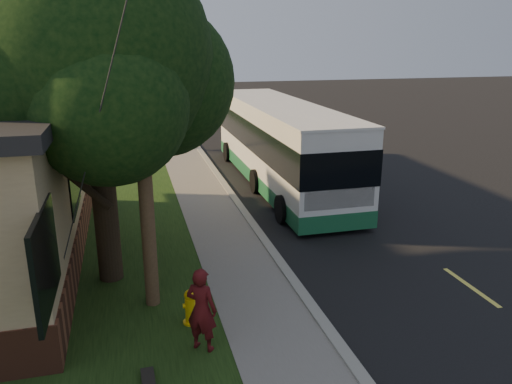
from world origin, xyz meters
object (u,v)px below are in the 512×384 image
bare_tree_far (133,90)px  transit_bus (280,142)px  skateboarder (202,309)px  traffic_signal (174,70)px  utility_pole (139,92)px  leafy_tree (93,60)px  fire_hydrant (190,307)px  distant_car (214,111)px  bare_tree_near (127,109)px

bare_tree_far → transit_bus: bare_tree_far is taller
skateboarder → traffic_signal: bearing=-59.1°
utility_pole → transit_bus: 10.63m
leafy_tree → transit_bus: size_ratio=0.65×
fire_hydrant → traffic_signal: size_ratio=0.13×
fire_hydrant → leafy_tree: (-1.57, 2.65, 4.73)m
leafy_tree → transit_bus: (6.40, 6.95, -3.45)m
fire_hydrant → distant_car: distant_car is taller
bare_tree_far → traffic_signal: bearing=48.8°
utility_pole → leafy_tree: 1.94m
leafy_tree → bare_tree_near: 15.66m
traffic_signal → fire_hydrant: bearing=-95.2°
bare_tree_far → fire_hydrant: bearing=-89.2°
transit_bus → skateboarder: bearing=-114.2°
transit_bus → distant_car: size_ratio=2.80×
utility_pole → skateboarder: utility_pole is taller
skateboarder → utility_pole: bearing=-31.5°
traffic_signal → transit_bus: traffic_signal is taller
bare_tree_near → traffic_signal: traffic_signal is taller
utility_pole → bare_tree_far: bearing=89.4°
bare_tree_near → skateboarder: bearing=-87.0°
bare_tree_near → skateboarder: (1.00, -18.93, -1.27)m
leafy_tree → transit_bus: bearing=47.4°
bare_tree_near → bare_tree_far: size_ratio=1.07×
bare_tree_far → transit_bus: 21.07m
utility_pole → skateboarder: (0.81, -1.93, -3.75)m
bare_tree_near → distant_car: 10.25m
fire_hydrant → distant_car: size_ratio=0.17×
leafy_tree → skateboarder: bearing=-65.0°
utility_pole → fire_hydrant: bearing=-54.6°
leafy_tree → traffic_signal: size_ratio=1.42×
traffic_signal → distant_car: 8.41m
fire_hydrant → bare_tree_far: size_ratio=0.18×
utility_pole → leafy_tree: size_ratio=1.16×
fire_hydrant → bare_tree_near: 18.10m
transit_bus → distant_car: 16.63m
skateboarder → transit_bus: bearing=-78.3°
fire_hydrant → transit_bus: 10.82m
fire_hydrant → distant_car: bearing=79.0°
utility_pole → distant_car: bearing=77.0°
distant_car → transit_bus: bearing=-92.0°
bare_tree_near → skateboarder: size_ratio=2.64×
utility_pole → distant_car: (5.80, 25.20, -3.91)m
bare_tree_far → skateboarder: bare_tree_far is taller
bare_tree_far → distant_car: size_ratio=0.95×
fire_hydrant → traffic_signal: 34.25m
distant_car → leafy_tree: bearing=-106.8°
transit_bus → skateboarder: size_ratio=7.32×
traffic_signal → utility_pole: bearing=-96.6°
fire_hydrant → utility_pole: utility_pole is taller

